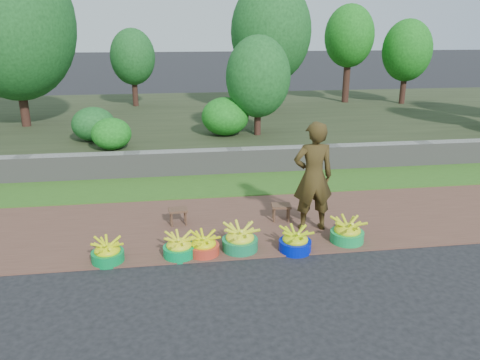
{
  "coord_description": "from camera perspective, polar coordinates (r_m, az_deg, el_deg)",
  "views": [
    {
      "loc": [
        -1.31,
        -5.81,
        3.1
      ],
      "look_at": [
        -0.28,
        1.3,
        0.75
      ],
      "focal_mm": 35.0,
      "sensor_mm": 36.0,
      "label": 1
    }
  ],
  "objects": [
    {
      "name": "stool_right",
      "position": [
        7.81,
        5.04,
        -3.41
      ],
      "size": [
        0.34,
        0.28,
        0.28
      ],
      "rotation": [
        0.0,
        0.0,
        -0.12
      ],
      "color": "#523626",
      "rests_on": "dirt_shoulder"
    },
    {
      "name": "earth_bank",
      "position": [
        15.13,
        -3.13,
        7.22
      ],
      "size": [
        80.0,
        10.0,
        0.5
      ],
      "primitive_type": "cube",
      "color": "#2D371F",
      "rests_on": "ground"
    },
    {
      "name": "grass_verge",
      "position": [
        9.65,
        0.01,
        -0.49
      ],
      "size": [
        80.0,
        1.5,
        0.04
      ],
      "primitive_type": "cube",
      "color": "#35671E",
      "rests_on": "ground"
    },
    {
      "name": "basin_a",
      "position": [
        6.76,
        -15.85,
        -8.48
      ],
      "size": [
        0.45,
        0.45,
        0.33
      ],
      "color": "#03883C",
      "rests_on": "ground"
    },
    {
      "name": "basin_c",
      "position": [
        6.73,
        -4.44,
        -7.94
      ],
      "size": [
        0.44,
        0.44,
        0.33
      ],
      "color": "red",
      "rests_on": "ground"
    },
    {
      "name": "basin_d",
      "position": [
        6.82,
        -0.01,
        -7.27
      ],
      "size": [
        0.52,
        0.52,
        0.39
      ],
      "color": "#157D4B",
      "rests_on": "ground"
    },
    {
      "name": "vendor_woman",
      "position": [
        7.34,
        8.91,
        0.41
      ],
      "size": [
        0.64,
        0.42,
        1.74
      ],
      "primitive_type": "imported",
      "rotation": [
        0.0,
        0.0,
        3.14
      ],
      "color": "black",
      "rests_on": "dirt_shoulder"
    },
    {
      "name": "basin_b",
      "position": [
        6.71,
        -7.43,
        -8.1
      ],
      "size": [
        0.45,
        0.45,
        0.34
      ],
      "color": "#009549",
      "rests_on": "ground"
    },
    {
      "name": "stool_left",
      "position": [
        7.71,
        -7.55,
        -3.88
      ],
      "size": [
        0.32,
        0.26,
        0.27
      ],
      "rotation": [
        0.0,
        0.0,
        0.09
      ],
      "color": "#523626",
      "rests_on": "dirt_shoulder"
    },
    {
      "name": "vegetation",
      "position": [
        13.96,
        -24.51,
        14.88
      ],
      "size": [
        28.58,
        7.62,
        4.71
      ],
      "color": "#341E16",
      "rests_on": "earth_bank"
    },
    {
      "name": "basin_f",
      "position": [
        7.25,
        12.94,
        -6.22
      ],
      "size": [
        0.5,
        0.5,
        0.37
      ],
      "color": "#129A48",
      "rests_on": "ground"
    },
    {
      "name": "basin_e",
      "position": [
        6.86,
        6.74,
        -7.43
      ],
      "size": [
        0.47,
        0.47,
        0.35
      ],
      "color": "#0014C0",
      "rests_on": "ground"
    },
    {
      "name": "ground_plane",
      "position": [
        6.71,
        4.04,
        -9.43
      ],
      "size": [
        120.0,
        120.0,
        0.0
      ],
      "primitive_type": "plane",
      "color": "black",
      "rests_on": "ground"
    },
    {
      "name": "retaining_wall",
      "position": [
        10.38,
        -0.66,
        2.33
      ],
      "size": [
        80.0,
        0.35,
        0.55
      ],
      "primitive_type": "cube",
      "color": "gray",
      "rests_on": "ground"
    },
    {
      "name": "dirt_shoulder",
      "position": [
        7.81,
        2.12,
        -5.19
      ],
      "size": [
        80.0,
        2.5,
        0.02
      ],
      "primitive_type": "cube",
      "color": "brown",
      "rests_on": "ground"
    }
  ]
}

